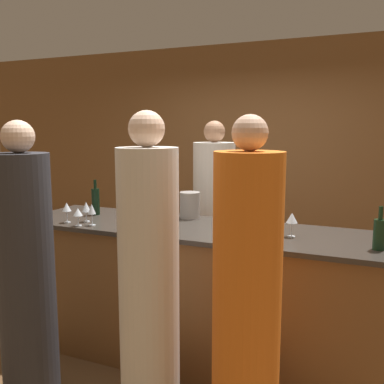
% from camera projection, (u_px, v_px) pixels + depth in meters
% --- Properties ---
extents(ground_plane, '(14.00, 14.00, 0.00)m').
position_uv_depth(ground_plane, '(193.00, 358.00, 3.44)').
color(ground_plane, brown).
extents(back_wall, '(8.00, 0.06, 2.80)m').
position_uv_depth(back_wall, '(258.00, 166.00, 5.00)').
color(back_wall, brown).
rests_on(back_wall, ground_plane).
extents(bar_counter, '(2.87, 0.80, 1.09)m').
position_uv_depth(bar_counter, '(193.00, 294.00, 3.36)').
color(bar_counter, brown).
rests_on(bar_counter, ground_plane).
extents(bartender, '(0.40, 0.40, 1.90)m').
position_uv_depth(bartender, '(214.00, 228.00, 4.11)').
color(bartender, silver).
rests_on(bartender, ground_plane).
extents(guest_0, '(0.37, 0.37, 1.89)m').
position_uv_depth(guest_0, '(26.00, 275.00, 2.82)').
color(guest_0, '#2D2D33').
rests_on(guest_0, ground_plane).
extents(guest_1, '(0.36, 0.36, 1.94)m').
position_uv_depth(guest_1, '(149.00, 286.00, 2.55)').
color(guest_1, silver).
rests_on(guest_1, ground_plane).
extents(guest_2, '(0.38, 0.38, 1.91)m').
position_uv_depth(guest_2, '(247.00, 303.00, 2.34)').
color(guest_2, orange).
rests_on(guest_2, ground_plane).
extents(wine_bottle_0, '(0.07, 0.07, 0.31)m').
position_uv_depth(wine_bottle_0, '(96.00, 201.00, 3.71)').
color(wine_bottle_0, black).
rests_on(wine_bottle_0, bar_counter).
extents(wine_bottle_1, '(0.07, 0.07, 0.27)m').
position_uv_depth(wine_bottle_1, '(379.00, 234.00, 2.64)').
color(wine_bottle_1, black).
rests_on(wine_bottle_1, bar_counter).
extents(ice_bucket, '(0.17, 0.17, 0.22)m').
position_uv_depth(ice_bucket, '(190.00, 205.00, 3.58)').
color(ice_bucket, '#9E9993').
rests_on(ice_bucket, bar_counter).
extents(wine_glass_0, '(0.06, 0.06, 0.16)m').
position_uv_depth(wine_glass_0, '(240.00, 213.00, 3.14)').
color(wine_glass_0, silver).
rests_on(wine_glass_0, bar_counter).
extents(wine_glass_1, '(0.07, 0.07, 0.16)m').
position_uv_depth(wine_glass_1, '(222.00, 222.00, 2.87)').
color(wine_glass_1, silver).
rests_on(wine_glass_1, bar_counter).
extents(wine_glass_2, '(0.07, 0.07, 0.16)m').
position_uv_depth(wine_glass_2, '(141.00, 209.00, 3.34)').
color(wine_glass_2, silver).
rests_on(wine_glass_2, bar_counter).
extents(wine_glass_3, '(0.07, 0.07, 0.16)m').
position_uv_depth(wine_glass_3, '(86.00, 207.00, 3.43)').
color(wine_glass_3, silver).
rests_on(wine_glass_3, bar_counter).
extents(wine_glass_4, '(0.08, 0.08, 0.17)m').
position_uv_depth(wine_glass_4, '(292.00, 218.00, 2.95)').
color(wine_glass_4, silver).
rests_on(wine_glass_4, bar_counter).
extents(wine_glass_5, '(0.07, 0.07, 0.14)m').
position_uv_depth(wine_glass_5, '(78.00, 213.00, 3.28)').
color(wine_glass_5, silver).
rests_on(wine_glass_5, bar_counter).
extents(wine_glass_6, '(0.07, 0.07, 0.16)m').
position_uv_depth(wine_glass_6, '(67.00, 208.00, 3.40)').
color(wine_glass_6, silver).
rests_on(wine_glass_6, bar_counter).
extents(wine_glass_7, '(0.06, 0.06, 0.17)m').
position_uv_depth(wine_glass_7, '(92.00, 210.00, 3.30)').
color(wine_glass_7, silver).
rests_on(wine_glass_7, bar_counter).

